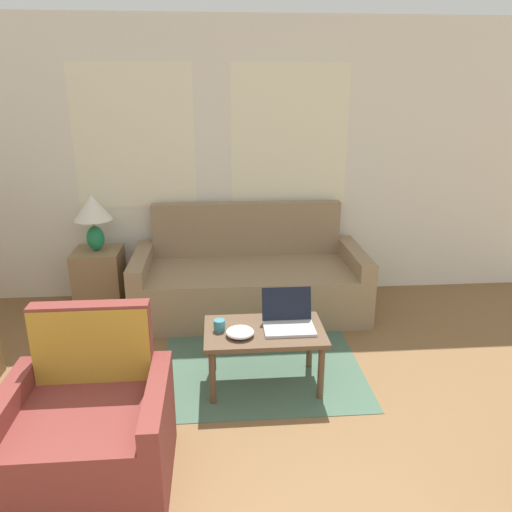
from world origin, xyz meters
name	(u,v)px	position (x,y,z in m)	size (l,w,h in m)	color
wall_back	(222,163)	(0.00, 4.16, 1.31)	(6.75, 0.06, 2.60)	white
rug	(257,342)	(0.24, 3.03, 0.00)	(1.47, 2.01, 0.01)	#476651
couch	(249,281)	(0.22, 3.70, 0.28)	(2.07, 0.91, 0.95)	#937A5B
armchair	(90,433)	(-0.76, 1.62, 0.28)	(0.83, 0.72, 0.90)	brown
side_table	(100,279)	(-1.17, 3.85, 0.28)	(0.42, 0.42, 0.57)	#937551
table_lamp	(93,213)	(-1.17, 3.85, 0.92)	(0.34, 0.34, 0.52)	#1E8451
coffee_table	(264,337)	(0.24, 2.43, 0.37)	(0.82, 0.51, 0.42)	brown
laptop	(288,319)	(0.40, 2.47, 0.48)	(0.34, 0.30, 0.24)	#B7B7BC
cup_navy	(219,325)	(-0.07, 2.45, 0.46)	(0.08, 0.08, 0.08)	teal
snack_bowl	(240,332)	(0.07, 2.35, 0.45)	(0.19, 0.19, 0.06)	white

